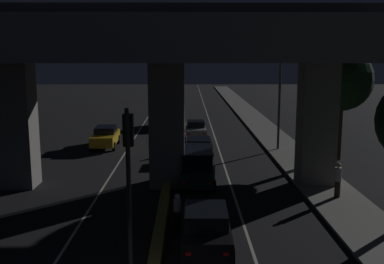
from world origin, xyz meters
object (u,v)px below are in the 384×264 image
(car_black_lead, at_px, (206,227))
(motorcycle_blue_filtering_far, at_px, (184,144))
(traffic_light_left_of_median, at_px, (129,169))
(car_silver_fourth, at_px, (195,129))
(car_dark_red_second_oncoming, at_px, (160,120))
(car_black_third, at_px, (199,148))
(pedestrian_on_sidewalk, at_px, (338,180))
(car_dark_green_second, at_px, (198,165))
(street_lamp, at_px, (275,83))
(car_taxi_yellow_lead_oncoming, at_px, (106,136))
(motorcycle_red_filtering_mid, at_px, (177,164))
(motorcycle_black_filtering_near, at_px, (177,213))

(car_black_lead, xyz_separation_m, motorcycle_blue_filtering_far, (-0.90, 16.79, -0.22))
(traffic_light_left_of_median, height_order, motorcycle_blue_filtering_far, traffic_light_left_of_median)
(car_silver_fourth, relative_size, car_dark_red_second_oncoming, 0.98)
(car_black_third, xyz_separation_m, motorcycle_blue_filtering_far, (-1.01, 1.94, -0.14))
(car_black_lead, distance_m, pedestrian_on_sidewalk, 8.88)
(car_black_third, xyz_separation_m, car_dark_red_second_oncoming, (-3.52, 13.48, 0.02))
(car_black_lead, bearing_deg, traffic_light_left_of_median, 141.73)
(car_dark_green_second, xyz_separation_m, motorcycle_blue_filtering_far, (-0.81, 8.00, -0.39))
(car_black_lead, height_order, car_dark_green_second, car_dark_green_second)
(car_dark_green_second, height_order, car_dark_red_second_oncoming, car_dark_green_second)
(car_dark_red_second_oncoming, relative_size, pedestrian_on_sidewalk, 2.47)
(street_lamp, relative_size, car_dark_red_second_oncoming, 2.01)
(street_lamp, bearing_deg, car_dark_green_second, -124.26)
(car_black_lead, xyz_separation_m, car_black_third, (0.10, 14.85, -0.08))
(street_lamp, xyz_separation_m, car_taxi_yellow_lead_oncoming, (-12.88, 1.49, -4.28))
(motorcycle_red_filtering_mid, bearing_deg, car_silver_fourth, -3.00)
(traffic_light_left_of_median, height_order, car_black_third, traffic_light_left_of_median)
(car_black_lead, bearing_deg, car_silver_fourth, 0.99)
(motorcycle_red_filtering_mid, xyz_separation_m, motorcycle_blue_filtering_far, (0.38, 6.25, 0.00))
(car_dark_green_second, xyz_separation_m, car_black_third, (0.20, 6.05, -0.25))
(street_lamp, bearing_deg, motorcycle_blue_filtering_far, -174.80)
(traffic_light_left_of_median, bearing_deg, street_lamp, 68.12)
(motorcycle_red_filtering_mid, distance_m, pedestrian_on_sidewalk, 9.43)
(street_lamp, distance_m, pedestrian_on_sidewalk, 12.44)
(car_black_third, xyz_separation_m, motorcycle_red_filtering_mid, (-1.39, -4.31, -0.14))
(car_black_lead, bearing_deg, motorcycle_blue_filtering_far, 4.09)
(motorcycle_blue_filtering_far, bearing_deg, car_black_third, -148.18)
(car_taxi_yellow_lead_oncoming, bearing_deg, car_dark_green_second, 33.35)
(car_taxi_yellow_lead_oncoming, height_order, motorcycle_black_filtering_near, car_taxi_yellow_lead_oncoming)
(motorcycle_red_filtering_mid, height_order, motorcycle_blue_filtering_far, motorcycle_blue_filtering_far)
(car_dark_red_second_oncoming, height_order, motorcycle_black_filtering_near, car_dark_red_second_oncoming)
(car_dark_green_second, relative_size, car_silver_fourth, 1.15)
(car_silver_fourth, distance_m, motorcycle_blue_filtering_far, 6.16)
(car_black_lead, relative_size, car_dark_green_second, 0.89)
(street_lamp, distance_m, motorcycle_black_filtering_near, 17.29)
(car_black_third, relative_size, motorcycle_red_filtering_mid, 2.43)
(traffic_light_left_of_median, height_order, motorcycle_black_filtering_near, traffic_light_left_of_median)
(car_taxi_yellow_lead_oncoming, height_order, car_dark_red_second_oncoming, car_taxi_yellow_lead_oncoming)
(motorcycle_black_filtering_near, bearing_deg, traffic_light_left_of_median, 166.35)
(car_black_third, height_order, motorcycle_red_filtering_mid, motorcycle_red_filtering_mid)
(car_taxi_yellow_lead_oncoming, xyz_separation_m, car_dark_red_second_oncoming, (3.70, 9.44, -0.05))
(car_black_lead, bearing_deg, car_taxi_yellow_lead_oncoming, 21.64)
(motorcycle_black_filtering_near, bearing_deg, street_lamp, -23.79)
(traffic_light_left_of_median, bearing_deg, car_taxi_yellow_lead_oncoming, 102.18)
(street_lamp, relative_size, car_black_lead, 1.99)
(car_black_third, distance_m, motorcycle_blue_filtering_far, 2.19)
(pedestrian_on_sidewalk, bearing_deg, motorcycle_black_filtering_near, -156.03)
(car_black_third, relative_size, motorcycle_black_filtering_near, 2.43)
(pedestrian_on_sidewalk, bearing_deg, car_silver_fourth, 111.59)
(traffic_light_left_of_median, distance_m, car_dark_red_second_oncoming, 31.43)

